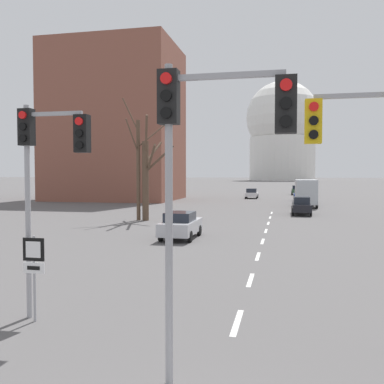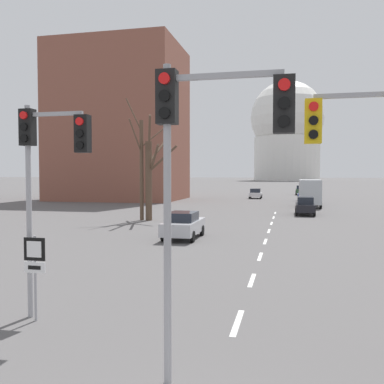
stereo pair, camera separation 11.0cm
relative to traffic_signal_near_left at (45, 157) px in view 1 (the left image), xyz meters
name	(u,v)px [view 1 (the left image)]	position (x,y,z in m)	size (l,w,h in m)	color
lane_stripe_1	(237,322)	(4.94, 0.79, -4.27)	(0.16, 2.00, 0.01)	silver
lane_stripe_2	(250,280)	(4.94, 5.29, -4.27)	(0.16, 2.00, 0.01)	silver
lane_stripe_3	(258,256)	(4.94, 9.79, -4.27)	(0.16, 2.00, 0.01)	silver
lane_stripe_4	(263,241)	(4.94, 14.29, -4.27)	(0.16, 2.00, 0.01)	silver
lane_stripe_5	(266,231)	(4.94, 18.79, -4.27)	(0.16, 2.00, 0.01)	silver
lane_stripe_6	(268,223)	(4.94, 23.29, -4.27)	(0.16, 2.00, 0.01)	silver
lane_stripe_7	(270,217)	(4.94, 27.79, -4.27)	(0.16, 2.00, 0.01)	silver
lane_stripe_8	(272,213)	(4.94, 32.29, -4.27)	(0.16, 2.00, 0.01)	silver
traffic_signal_near_left	(45,157)	(0.00, 0.00, 0.00)	(1.94, 0.34, 5.64)	#9E9EA3
traffic_signal_centre_tall	(206,142)	(4.75, -2.69, 0.12)	(2.40, 0.34, 5.79)	#9E9EA3
traffic_signal_near_right	(368,149)	(7.83, -0.39, 0.09)	(2.04, 0.34, 5.76)	#9E9EA3
route_sign_post	(34,264)	(-0.21, -0.25, -2.76)	(0.60, 0.08, 2.24)	#9E9EA3
sedan_near_left	(301,195)	(8.40, 51.04, -3.46)	(1.96, 4.17, 1.55)	navy
sedan_near_right	(301,206)	(7.71, 30.88, -3.42)	(1.75, 4.30, 1.69)	black
sedan_mid_centre	(252,193)	(1.23, 56.35, -3.49)	(1.87, 3.86, 1.54)	silver
sedan_far_left	(296,190)	(8.34, 69.46, -3.42)	(1.79, 4.53, 1.69)	#2D4C33
sedan_far_right	(181,225)	(0.14, 14.36, -3.46)	(1.89, 4.27, 1.58)	#B7B7BC
delivery_truck	(306,192)	(8.55, 40.75, -2.57)	(2.44, 7.20, 3.14)	#333842
bare_tree_left_near	(147,174)	(-4.86, 23.23, -0.50)	(3.29, 5.08, 8.41)	brown
bare_tree_left_far	(139,165)	(-5.55, 23.21, 0.27)	(3.59, 3.96, 10.07)	brown
capitol_dome	(282,131)	(4.94, 231.60, 22.96)	(39.58, 39.58, 55.91)	silver
apartment_block_left	(116,124)	(-18.24, 49.49, 6.94)	(18.00, 14.00, 22.43)	brown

